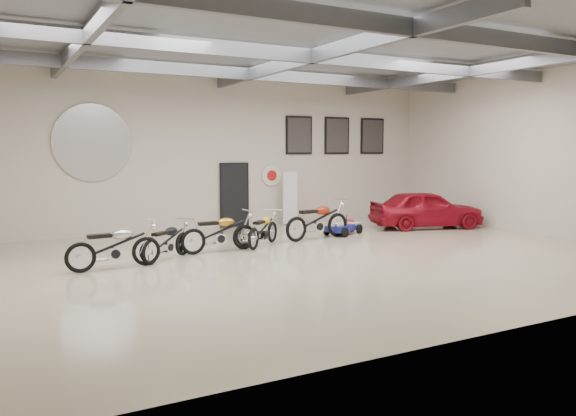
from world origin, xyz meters
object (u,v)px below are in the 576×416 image
motorcycle_yellow (263,229)px  go_kart (345,225)px  banner_stand (290,198)px  motorcycle_gold (219,232)px  motorcycle_silver (114,245)px  motorcycle_red (317,220)px  vintage_car (426,209)px  motorcycle_black (167,241)px

motorcycle_yellow → go_kart: bearing=-27.5°
banner_stand → motorcycle_gold: bearing=-123.2°
motorcycle_silver → motorcycle_gold: same height
motorcycle_yellow → motorcycle_red: size_ratio=0.82×
motorcycle_yellow → motorcycle_gold: bearing=149.8°
motorcycle_gold → vintage_car: 7.72m
banner_stand → motorcycle_red: 3.27m
motorcycle_black → go_kart: 6.17m
motorcycle_silver → motorcycle_gold: size_ratio=1.00×
go_kart → motorcycle_silver: bearing=167.5°
banner_stand → motorcycle_black: banner_stand is taller
banner_stand → motorcycle_silver: (-6.83, -4.55, -0.40)m
motorcycle_gold → go_kart: 4.67m
motorcycle_gold → motorcycle_yellow: (1.36, 0.26, -0.05)m
motorcycle_gold → banner_stand: bearing=38.6°
motorcycle_gold → motorcycle_yellow: motorcycle_gold is taller
go_kart → motorcycle_black: bearing=166.3°
motorcycle_red → motorcycle_silver: bearing=-175.5°
motorcycle_gold → motorcycle_silver: bearing=-166.8°
motorcycle_silver → motorcycle_red: 6.19m
motorcycle_gold → motorcycle_red: size_ratio=0.91×
motorcycle_black → go_kart: motorcycle_black is taller
go_kart → motorcycle_red: bearing=172.8°
motorcycle_silver → motorcycle_yellow: bearing=11.1°
motorcycle_black → motorcycle_red: motorcycle_red is taller
motorcycle_silver → vintage_car: 10.58m
motorcycle_black → motorcycle_gold: bearing=-23.0°
motorcycle_red → go_kart: motorcycle_red is taller
motorcycle_silver → banner_stand: bearing=29.8°
motorcycle_yellow → motorcycle_red: (1.89, 0.30, 0.10)m
motorcycle_red → banner_stand: bearing=67.0°
motorcycle_silver → vintage_car: bearing=5.5°
motorcycle_yellow → motorcycle_red: motorcycle_red is taller
motorcycle_black → motorcycle_gold: 1.50m
motorcycle_yellow → go_kart: size_ratio=1.13×
motorcycle_yellow → vintage_car: vintage_car is taller
banner_stand → go_kart: 2.80m
vintage_car → motorcycle_red: bearing=110.6°
motorcycle_silver → motorcycle_red: size_ratio=0.91×
motorcycle_black → vintage_car: size_ratio=0.48×
banner_stand → motorcycle_yellow: banner_stand is taller
motorcycle_black → motorcycle_yellow: 2.89m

